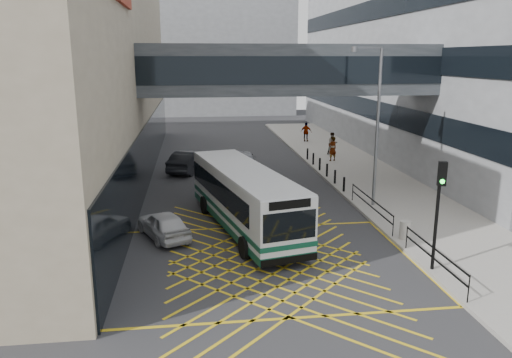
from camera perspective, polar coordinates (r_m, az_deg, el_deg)
name	(u,v)px	position (r m, az deg, el deg)	size (l,w,h in m)	color
ground	(268,263)	(20.83, 1.41, -9.59)	(120.00, 120.00, 0.00)	#333335
building_right	(495,37)	(50.66, 25.69, 14.45)	(24.09, 44.00, 20.00)	gray
building_far	(197,52)	(78.90, -6.80, 14.24)	(28.00, 16.00, 18.00)	gray
skybridge	(288,70)	(31.46, 3.67, 12.37)	(20.00, 4.10, 3.00)	#3A3F44
pavement	(360,173)	(36.85, 11.81, 0.66)	(6.00, 54.00, 0.16)	#A09B92
box_junction	(268,263)	(20.83, 1.41, -9.58)	(12.00, 9.00, 0.01)	gold
bus	(244,197)	(24.36, -1.38, -2.05)	(4.84, 11.04, 3.02)	silver
car_white	(163,224)	(23.78, -10.53, -5.11)	(1.69, 4.13, 1.31)	silver
car_dark	(189,161)	(37.16, -7.69, 2.05)	(1.96, 5.00, 1.57)	black
car_silver	(243,158)	(38.35, -1.54, 2.38)	(1.84, 4.37, 1.36)	gray
traffic_light	(439,200)	(20.05, 20.18, -2.31)	(0.34, 0.52, 4.36)	black
street_lamp	(375,118)	(27.76, 13.43, 6.81)	(1.93, 0.78, 8.62)	slate
litter_bin	(405,230)	(23.86, 16.65, -5.59)	(0.49, 0.49, 0.85)	#ADA89E
kerb_railings	(395,223)	(23.75, 15.64, -4.86)	(0.05, 12.54, 1.00)	black
bollards	(323,167)	(35.94, 7.70, 1.37)	(0.14, 10.14, 0.90)	black
pedestrian_a	(333,149)	(40.25, 8.74, 3.43)	(0.77, 0.55, 1.95)	gray
pedestrian_b	(333,144)	(42.92, 8.74, 4.02)	(0.91, 0.53, 1.87)	gray
pedestrian_c	(306,132)	(49.31, 5.76, 5.36)	(1.10, 0.53, 1.87)	gray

